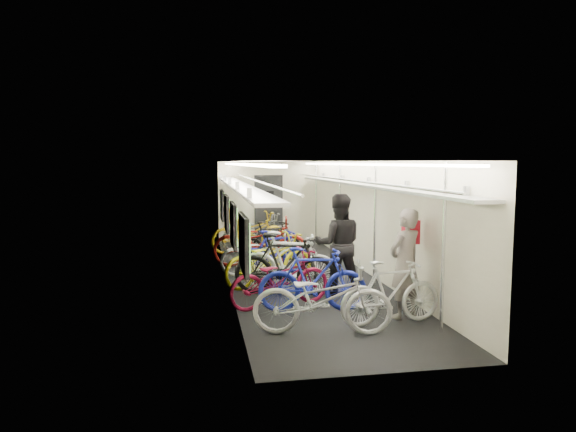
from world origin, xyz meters
name	(u,v)px	position (x,y,z in m)	size (l,w,h in m)	color
train_car_shell	(278,196)	(-0.36, 0.71, 1.66)	(10.00, 10.00, 10.00)	black
bicycle_0	(322,299)	(-0.41, -3.57, 0.51)	(0.67, 1.93, 1.01)	#B7B6BC
bicycle_1	(313,280)	(-0.30, -2.50, 0.52)	(0.49, 1.74, 1.05)	#1B26A7
bicycle_2	(280,279)	(-0.77, -2.12, 0.47)	(0.63, 1.80, 0.94)	maroon
bicycle_3	(285,265)	(-0.57, -1.40, 0.56)	(0.52, 1.85, 1.11)	black
bicycle_4	(269,260)	(-0.75, -0.67, 0.51)	(0.68, 1.94, 1.02)	#D0C613
bicycle_5	(289,262)	(-0.45, -1.17, 0.56)	(0.53, 1.87, 1.12)	white
bicycle_6	(262,254)	(-0.78, 0.19, 0.47)	(0.62, 1.79, 0.94)	silver
bicycle_7	(275,252)	(-0.50, 0.26, 0.49)	(0.46, 1.62, 0.97)	navy
bicycle_8	(261,242)	(-0.69, 1.20, 0.57)	(0.76, 2.19, 1.15)	maroon
bicycle_9	(271,242)	(-0.41, 1.60, 0.50)	(0.47, 1.68, 1.01)	black
bicycle_10	(249,232)	(-0.77, 3.08, 0.54)	(0.72, 2.06, 1.08)	#BC9411
bicycle_11	(391,292)	(0.69, -3.32, 0.48)	(0.45, 1.61, 0.97)	silver
bicycle_12	(257,232)	(-0.53, 3.32, 0.51)	(0.68, 1.96, 1.03)	slate
bicycle_14	(256,230)	(-0.47, 4.19, 0.45)	(0.60, 1.72, 0.90)	slate
passenger_near	(405,263)	(1.02, -3.03, 0.84)	(0.62, 0.40, 1.69)	gray
passenger_mid	(338,244)	(0.40, -1.47, 0.91)	(0.89, 0.69, 1.82)	black
backpack	(411,232)	(1.24, -2.71, 1.28)	(0.26, 0.14, 0.38)	#AE1120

